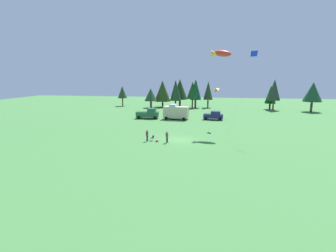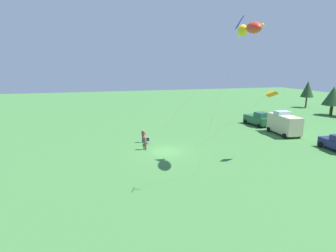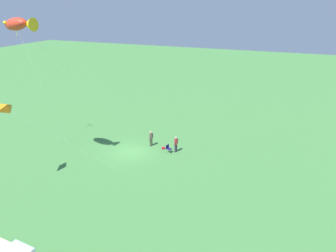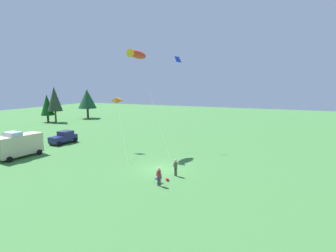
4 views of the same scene
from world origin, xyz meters
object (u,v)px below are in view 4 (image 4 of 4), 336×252
at_px(folding_chair, 159,178).
at_px(kite_diamond_blue, 178,62).
at_px(person_spectator, 159,175).
at_px(kite_delta_orange, 116,100).
at_px(van_camper_beige, 18,144).
at_px(person_kite_flyer, 176,166).
at_px(car_navy_hatch, 64,137).
at_px(kite_large_fish, 136,54).
at_px(backpack_on_grass, 167,180).

xyz_separation_m(folding_chair, kite_diamond_blue, (14.23, 3.80, 11.71)).
distance_m(folding_chair, person_spectator, 0.95).
height_order(folding_chair, kite_delta_orange, kite_delta_orange).
bearing_deg(van_camper_beige, kite_diamond_blue, 135.07).
bearing_deg(kite_diamond_blue, folding_chair, -165.05).
height_order(person_kite_flyer, van_camper_beige, van_camper_beige).
bearing_deg(folding_chair, car_navy_hatch, -98.44).
distance_m(van_camper_beige, kite_diamond_blue, 23.57).
xyz_separation_m(car_navy_hatch, kite_large_fish, (0.65, -12.96, 12.09)).
bearing_deg(backpack_on_grass, folding_chair, 145.65).
xyz_separation_m(backpack_on_grass, car_navy_hatch, (8.20, 21.41, 0.84)).
xyz_separation_m(person_kite_flyer, car_navy_hatch, (6.66, 21.63, -0.07)).
height_order(person_kite_flyer, kite_large_fish, kite_large_fish).
xyz_separation_m(person_kite_flyer, kite_delta_orange, (6.71, 11.62, 6.02)).
xyz_separation_m(person_spectator, van_camper_beige, (1.43, 20.37, 0.62)).
distance_m(person_spectator, kite_delta_orange, 16.04).
relative_size(person_kite_flyer, person_spectator, 1.00).
bearing_deg(backpack_on_grass, person_spectator, 173.55).
distance_m(kite_delta_orange, kite_diamond_blue, 10.15).
xyz_separation_m(person_kite_flyer, backpack_on_grass, (-1.54, 0.23, -0.91)).
relative_size(person_kite_flyer, kite_delta_orange, 0.23).
relative_size(van_camper_beige, kite_large_fish, 0.41).
height_order(person_spectator, kite_large_fish, kite_large_fish).
xyz_separation_m(folding_chair, backpack_on_grass, (0.80, -0.55, -0.38)).
height_order(van_camper_beige, kite_delta_orange, kite_delta_orange).
distance_m(backpack_on_grass, kite_diamond_blue, 18.58).
distance_m(person_kite_flyer, backpack_on_grass, 1.80).
height_order(person_kite_flyer, folding_chair, person_kite_flyer).
distance_m(car_navy_hatch, kite_large_fish, 17.74).
relative_size(person_spectator, backpack_on_grass, 5.44).
bearing_deg(folding_chair, backpack_on_grass, 160.54).
xyz_separation_m(kite_large_fish, kite_diamond_blue, (4.58, -4.10, -0.84)).
height_order(van_camper_beige, kite_large_fish, kite_large_fish).
relative_size(person_spectator, kite_large_fish, 0.13).
xyz_separation_m(person_kite_flyer, van_camper_beige, (-1.60, 20.76, 0.62)).
bearing_deg(kite_delta_orange, van_camper_beige, 132.29).
height_order(backpack_on_grass, van_camper_beige, van_camper_beige).
distance_m(backpack_on_grass, car_navy_hatch, 22.94).
bearing_deg(person_kite_flyer, car_navy_hatch, -79.81).
bearing_deg(van_camper_beige, person_kite_flyer, 99.69).
relative_size(kite_delta_orange, kite_diamond_blue, 0.57).
bearing_deg(folding_chair, kite_delta_orange, -114.94).
bearing_deg(backpack_on_grass, kite_large_fish, 43.65).
bearing_deg(kite_delta_orange, kite_diamond_blue, -53.74).
bearing_deg(folding_chair, kite_diamond_blue, -150.15).
bearing_deg(kite_delta_orange, car_navy_hatch, 90.31).
height_order(folding_chair, car_navy_hatch, car_navy_hatch).
xyz_separation_m(person_kite_flyer, kite_diamond_blue, (11.89, 4.57, 11.18)).
bearing_deg(van_camper_beige, kite_delta_orange, 137.57).
bearing_deg(kite_large_fish, kite_diamond_blue, -41.81).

